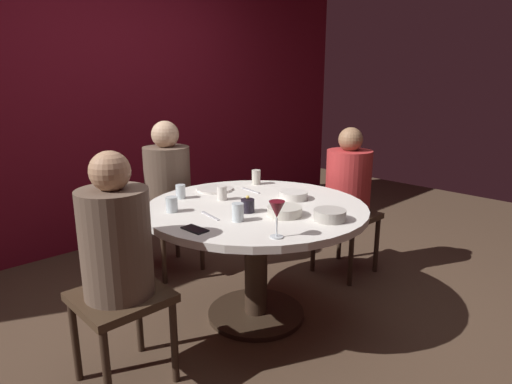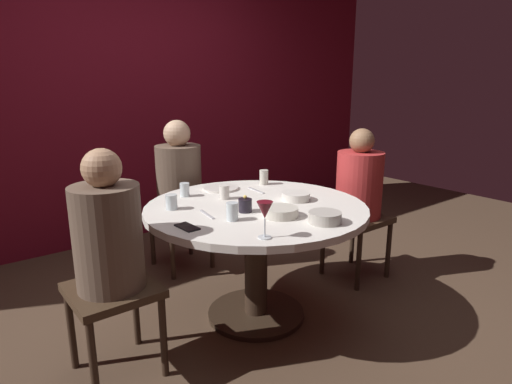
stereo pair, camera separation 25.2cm
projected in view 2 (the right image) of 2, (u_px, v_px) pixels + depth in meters
ground_plane at (256, 315)px, 2.73m from camera, size 8.00×8.00×0.00m
back_wall at (125, 95)px, 3.85m from camera, size 6.00×0.10×2.60m
dining_table at (256, 230)px, 2.58m from camera, size 1.30×1.30×0.72m
seated_diner_left at (108, 240)px, 2.03m from camera, size 0.40×0.40×1.14m
seated_diner_back at (179, 178)px, 3.27m from camera, size 0.40×0.40×1.15m
seated_diner_right at (359, 187)px, 3.11m from camera, size 0.40×0.40×1.11m
candle_holder at (245, 205)px, 2.41m from camera, size 0.08×0.08×0.10m
wine_glass at (265, 212)px, 1.99m from camera, size 0.08×0.08×0.18m
dinner_plate at (221, 188)px, 2.91m from camera, size 0.24×0.24×0.01m
cell_phone at (187, 227)px, 2.16m from camera, size 0.08×0.14×0.01m
bowl_serving_large at (281, 212)px, 2.33m from camera, size 0.19×0.19×0.05m
bowl_salad_center at (296, 196)px, 2.65m from camera, size 0.17×0.17×0.05m
bowl_small_white at (325, 217)px, 2.23m from camera, size 0.17×0.17×0.06m
cup_near_candle at (232, 212)px, 2.26m from camera, size 0.06×0.06×0.10m
cup_by_left_diner at (264, 177)px, 3.04m from camera, size 0.06×0.06×0.10m
cup_by_right_diner at (224, 192)px, 2.67m from camera, size 0.06×0.06×0.09m
cup_center_front at (185, 190)px, 2.73m from camera, size 0.06×0.06×0.09m
cup_far_edge at (171, 202)px, 2.45m from camera, size 0.07×0.07×0.09m
fork_near_plate at (207, 214)px, 2.36m from camera, size 0.04×0.18×0.01m
knife_near_plate at (256, 190)px, 2.87m from camera, size 0.03×0.18×0.01m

